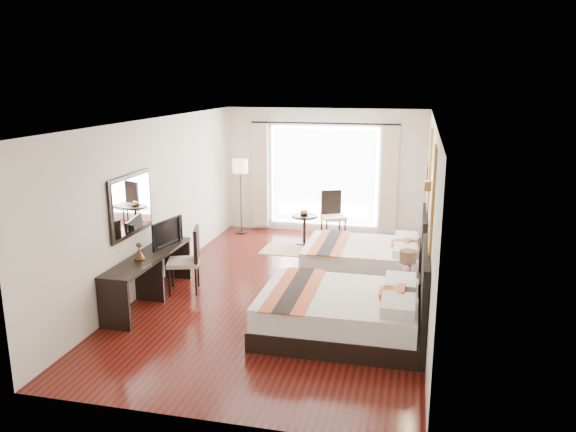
% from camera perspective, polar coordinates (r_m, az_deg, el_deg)
% --- Properties ---
extents(floor, '(4.50, 7.50, 0.01)m').
position_cam_1_polar(floor, '(9.43, -0.22, -7.57)').
color(floor, '#3A0A0A').
rests_on(floor, ground).
extents(ceiling, '(4.50, 7.50, 0.02)m').
position_cam_1_polar(ceiling, '(8.80, -0.23, 9.62)').
color(ceiling, white).
rests_on(ceiling, wall_headboard).
extents(wall_headboard, '(0.01, 7.50, 2.80)m').
position_cam_1_polar(wall_headboard, '(8.79, 14.17, 0.01)').
color(wall_headboard, silver).
rests_on(wall_headboard, floor).
extents(wall_desk, '(0.01, 7.50, 2.80)m').
position_cam_1_polar(wall_desk, '(9.76, -13.16, 1.43)').
color(wall_desk, silver).
rests_on(wall_desk, floor).
extents(wall_window, '(4.50, 0.01, 2.80)m').
position_cam_1_polar(wall_window, '(12.62, 3.69, 4.52)').
color(wall_window, silver).
rests_on(wall_window, floor).
extents(wall_entry, '(4.50, 0.01, 2.80)m').
position_cam_1_polar(wall_entry, '(5.59, -9.14, -7.71)').
color(wall_entry, silver).
rests_on(wall_entry, floor).
extents(window_glass, '(2.40, 0.02, 2.20)m').
position_cam_1_polar(window_glass, '(12.62, 3.67, 4.06)').
color(window_glass, white).
rests_on(window_glass, wall_window).
extents(sheer_curtain, '(2.30, 0.02, 2.10)m').
position_cam_1_polar(sheer_curtain, '(12.56, 3.63, 4.02)').
color(sheer_curtain, white).
rests_on(sheer_curtain, wall_window).
extents(drape_left, '(0.35, 0.14, 2.35)m').
position_cam_1_polar(drape_left, '(12.84, -2.82, 4.15)').
color(drape_left, beige).
rests_on(drape_left, floor).
extents(drape_right, '(0.35, 0.14, 2.35)m').
position_cam_1_polar(drape_right, '(12.38, 10.24, 3.58)').
color(drape_right, beige).
rests_on(drape_right, floor).
extents(art_panel_near, '(0.03, 0.50, 1.35)m').
position_cam_1_polar(art_panel_near, '(7.30, 14.45, 1.64)').
color(art_panel_near, '#954715').
rests_on(art_panel_near, wall_headboard).
extents(art_panel_far, '(0.03, 0.50, 1.35)m').
position_cam_1_polar(art_panel_far, '(9.75, 14.19, 4.64)').
color(art_panel_far, '#954715').
rests_on(art_panel_far, wall_headboard).
extents(wall_sconce, '(0.10, 0.14, 0.14)m').
position_cam_1_polar(wall_sconce, '(8.38, 14.03, 2.99)').
color(wall_sconce, '#452F18').
rests_on(wall_sconce, wall_headboard).
extents(mirror_frame, '(0.04, 1.25, 0.95)m').
position_cam_1_polar(mirror_frame, '(8.92, -15.67, 1.10)').
color(mirror_frame, black).
rests_on(mirror_frame, wall_desk).
extents(mirror_glass, '(0.01, 1.12, 0.82)m').
position_cam_1_polar(mirror_glass, '(8.90, -15.53, 1.09)').
color(mirror_glass, white).
rests_on(mirror_glass, mirror_frame).
extents(bed_near, '(2.25, 1.76, 1.27)m').
position_cam_1_polar(bed_near, '(7.83, 5.93, -9.62)').
color(bed_near, black).
rests_on(bed_near, floor).
extents(bed_far, '(2.12, 1.65, 1.19)m').
position_cam_1_polar(bed_far, '(10.16, 8.07, -4.24)').
color(bed_far, black).
rests_on(bed_far, floor).
extents(nightstand, '(0.42, 0.52, 0.50)m').
position_cam_1_polar(nightstand, '(8.83, 12.03, -7.64)').
color(nightstand, black).
rests_on(nightstand, floor).
extents(table_lamp, '(0.25, 0.25, 0.40)m').
position_cam_1_polar(table_lamp, '(8.73, 12.08, -4.26)').
color(table_lamp, black).
rests_on(table_lamp, nightstand).
extents(vase, '(0.16, 0.16, 0.14)m').
position_cam_1_polar(vase, '(8.56, 11.90, -6.06)').
color(vase, black).
rests_on(vase, nightstand).
extents(console_desk, '(0.50, 2.20, 0.76)m').
position_cam_1_polar(console_desk, '(9.13, -13.92, -6.16)').
color(console_desk, black).
rests_on(console_desk, floor).
extents(television, '(0.25, 0.79, 0.45)m').
position_cam_1_polar(television, '(9.41, -12.53, -1.63)').
color(television, black).
rests_on(television, console_desk).
extents(bronze_figurine, '(0.17, 0.17, 0.25)m').
position_cam_1_polar(bronze_figurine, '(8.76, -14.87, -3.63)').
color(bronze_figurine, '#452F18').
rests_on(bronze_figurine, console_desk).
extents(desk_chair, '(0.63, 0.63, 1.08)m').
position_cam_1_polar(desk_chair, '(9.42, -10.38, -5.65)').
color(desk_chair, '#B6AB8C').
rests_on(desk_chair, floor).
extents(floor_lamp, '(0.34, 0.34, 1.69)m').
position_cam_1_polar(floor_lamp, '(12.55, -4.87, 4.59)').
color(floor_lamp, black).
rests_on(floor_lamp, floor).
extents(side_table, '(0.54, 0.54, 0.63)m').
position_cam_1_polar(side_table, '(11.90, 1.68, -1.38)').
color(side_table, black).
rests_on(side_table, floor).
extents(fruit_bowl, '(0.23, 0.23, 0.05)m').
position_cam_1_polar(fruit_bowl, '(11.82, 1.63, 0.20)').
color(fruit_bowl, '#412317').
rests_on(fruit_bowl, side_table).
extents(window_chair, '(0.65, 0.65, 1.05)m').
position_cam_1_polar(window_chair, '(12.32, 4.59, -0.86)').
color(window_chair, '#B6AB8C').
rests_on(window_chair, floor).
extents(jute_rug, '(1.16, 0.81, 0.01)m').
position_cam_1_polar(jute_rug, '(11.51, 0.18, -3.51)').
color(jute_rug, '#A28261').
rests_on(jute_rug, floor).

